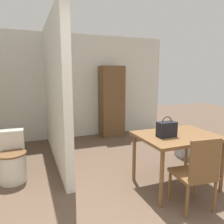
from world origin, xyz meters
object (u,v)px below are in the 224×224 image
at_px(wooden_chair, 197,172).
at_px(toilet, 12,161).
at_px(dining_table, 177,140).
at_px(space_heater, 185,142).
at_px(wooden_cabinet, 112,102).
at_px(handbag, 167,129).

distance_m(wooden_chair, toilet, 2.55).
bearing_deg(dining_table, toilet, 154.28).
bearing_deg(wooden_chair, dining_table, 80.69).
height_order(wooden_chair, space_heater, wooden_chair).
xyz_separation_m(toilet, wooden_cabinet, (2.24, 1.69, 0.58)).
xyz_separation_m(dining_table, wooden_chair, (-0.15, -0.55, -0.19)).
bearing_deg(toilet, wooden_cabinet, 37.15).
height_order(dining_table, toilet, dining_table).
relative_size(dining_table, handbag, 3.93).
height_order(wooden_cabinet, space_heater, wooden_cabinet).
height_order(wooden_chair, toilet, wooden_chair).
xyz_separation_m(toilet, space_heater, (3.02, -0.15, -0.01)).
height_order(dining_table, space_heater, dining_table).
relative_size(wooden_chair, handbag, 3.26).
relative_size(wooden_cabinet, space_heater, 3.05).
relative_size(toilet, wooden_cabinet, 0.41).
bearing_deg(space_heater, dining_table, -135.03).
bearing_deg(space_heater, toilet, 177.08).
distance_m(handbag, space_heater, 1.51).
bearing_deg(dining_table, wooden_chair, -104.85).
relative_size(dining_table, wooden_chair, 1.21).
distance_m(wooden_cabinet, space_heater, 2.09).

